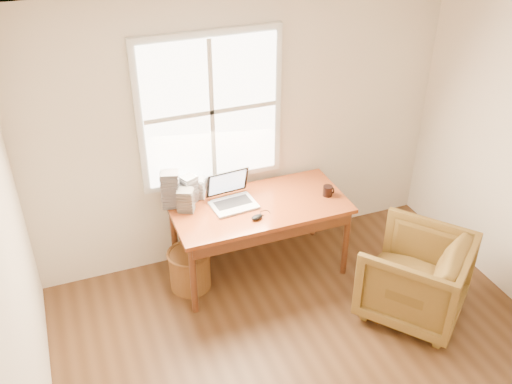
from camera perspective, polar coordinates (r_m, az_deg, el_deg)
room_shell at (r=3.65m, az=9.47°, el=-6.99°), size 4.04×4.54×2.64m
desk at (r=5.19m, az=0.34°, el=-1.43°), size 1.60×0.80×0.04m
armchair at (r=5.13m, az=15.58°, el=-8.09°), size 1.17×1.17×0.77m
wicker_stool at (r=5.35m, az=-6.62°, el=-7.71°), size 0.41×0.41×0.38m
laptop at (r=5.07m, az=-2.26°, el=0.08°), size 0.46×0.48×0.32m
mouse at (r=4.98m, az=0.10°, el=-2.54°), size 0.13×0.09×0.04m
coffee_mug at (r=5.33m, az=7.17°, el=0.11°), size 0.11×0.11×0.10m
cd_stack_a at (r=5.20m, az=-6.68°, el=0.31°), size 0.17×0.16×0.26m
cd_stack_b at (r=5.09m, az=-7.05°, el=-0.79°), size 0.18×0.17×0.21m
cd_stack_c at (r=5.13m, az=-8.57°, el=0.27°), size 0.18×0.17×0.35m
cd_stack_d at (r=5.27m, az=-6.02°, el=0.42°), size 0.19×0.18×0.19m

